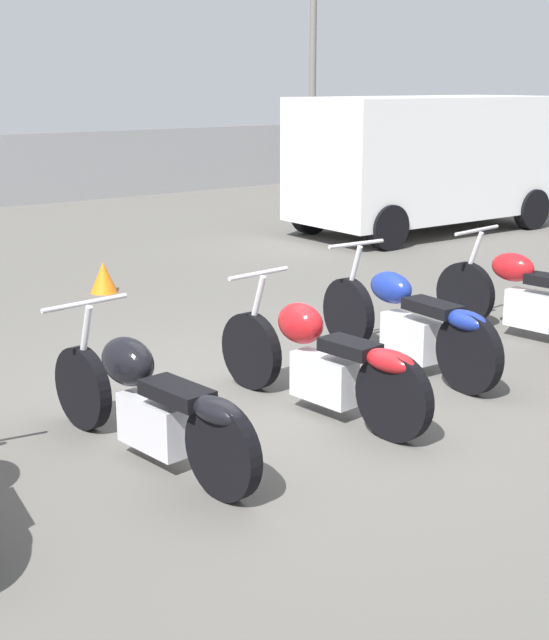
{
  "coord_description": "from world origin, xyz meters",
  "views": [
    {
      "loc": [
        -4.18,
        -5.43,
        2.49
      ],
      "look_at": [
        0.0,
        0.03,
        0.65
      ],
      "focal_mm": 50.0,
      "sensor_mm": 36.0,
      "label": 1
    }
  ],
  "objects_px": {
    "motorcycle_slot_4": "(531,296)",
    "parked_van": "(425,158)",
    "motorcycle_slot_2": "(322,361)",
    "motorcycle_slot_3": "(408,322)",
    "traffic_cone_near": "(104,277)",
    "light_pole_left": "(313,19)",
    "motorcycle_slot_1": "(150,402)"
  },
  "relations": [
    {
      "from": "motorcycle_slot_4",
      "to": "parked_van",
      "type": "relative_size",
      "value": 0.45
    },
    {
      "from": "motorcycle_slot_2",
      "to": "motorcycle_slot_3",
      "type": "distance_m",
      "value": 1.37
    },
    {
      "from": "traffic_cone_near",
      "to": "light_pole_left",
      "type": "bearing_deg",
      "value": 37.8
    },
    {
      "from": "motorcycle_slot_1",
      "to": "traffic_cone_near",
      "type": "distance_m",
      "value": 5.17
    },
    {
      "from": "light_pole_left",
      "to": "motorcycle_slot_4",
      "type": "xyz_separation_m",
      "value": [
        -6.8,
        -11.59,
        -3.47
      ]
    },
    {
      "from": "motorcycle_slot_1",
      "to": "traffic_cone_near",
      "type": "bearing_deg",
      "value": 60.65
    },
    {
      "from": "motorcycle_slot_3",
      "to": "parked_van",
      "type": "bearing_deg",
      "value": 46.26
    },
    {
      "from": "light_pole_left",
      "to": "traffic_cone_near",
      "type": "xyz_separation_m",
      "value": [
        -9.26,
        -7.18,
        -3.71
      ]
    },
    {
      "from": "parked_van",
      "to": "traffic_cone_near",
      "type": "relative_size",
      "value": 12.18
    },
    {
      "from": "motorcycle_slot_1",
      "to": "parked_van",
      "type": "bearing_deg",
      "value": 27.31
    },
    {
      "from": "light_pole_left",
      "to": "motorcycle_slot_2",
      "type": "relative_size",
      "value": 2.97
    },
    {
      "from": "light_pole_left",
      "to": "motorcycle_slot_3",
      "type": "bearing_deg",
      "value": -126.3
    },
    {
      "from": "light_pole_left",
      "to": "traffic_cone_near",
      "type": "relative_size",
      "value": 17.02
    },
    {
      "from": "motorcycle_slot_1",
      "to": "motorcycle_slot_4",
      "type": "relative_size",
      "value": 1.06
    },
    {
      "from": "light_pole_left",
      "to": "traffic_cone_near",
      "type": "bearing_deg",
      "value": -142.2
    },
    {
      "from": "motorcycle_slot_4",
      "to": "parked_van",
      "type": "height_order",
      "value": "parked_van"
    },
    {
      "from": "light_pole_left",
      "to": "motorcycle_slot_4",
      "type": "relative_size",
      "value": 3.11
    },
    {
      "from": "motorcycle_slot_1",
      "to": "motorcycle_slot_2",
      "type": "relative_size",
      "value": 1.02
    },
    {
      "from": "motorcycle_slot_1",
      "to": "motorcycle_slot_2",
      "type": "xyz_separation_m",
      "value": [
        1.5,
        -0.0,
        0.0
      ]
    },
    {
      "from": "light_pole_left",
      "to": "parked_van",
      "type": "distance_m",
      "value": 7.39
    },
    {
      "from": "motorcycle_slot_4",
      "to": "parked_van",
      "type": "distance_m",
      "value": 6.69
    },
    {
      "from": "parked_van",
      "to": "motorcycle_slot_1",
      "type": "bearing_deg",
      "value": -55.42
    },
    {
      "from": "motorcycle_slot_1",
      "to": "parked_van",
      "type": "distance_m",
      "value": 10.24
    },
    {
      "from": "motorcycle_slot_2",
      "to": "motorcycle_slot_4",
      "type": "xyz_separation_m",
      "value": [
        3.0,
        0.33,
        0.01
      ]
    },
    {
      "from": "light_pole_left",
      "to": "traffic_cone_near",
      "type": "distance_m",
      "value": 12.29
    },
    {
      "from": "motorcycle_slot_4",
      "to": "light_pole_left",
      "type": "bearing_deg",
      "value": 52.91
    },
    {
      "from": "motorcycle_slot_2",
      "to": "motorcycle_slot_4",
      "type": "height_order",
      "value": "motorcycle_slot_4"
    },
    {
      "from": "light_pole_left",
      "to": "parked_van",
      "type": "height_order",
      "value": "light_pole_left"
    },
    {
      "from": "traffic_cone_near",
      "to": "motorcycle_slot_4",
      "type": "bearing_deg",
      "value": -60.93
    },
    {
      "from": "motorcycle_slot_3",
      "to": "traffic_cone_near",
      "type": "bearing_deg",
      "value": 103.72
    },
    {
      "from": "motorcycle_slot_2",
      "to": "traffic_cone_near",
      "type": "relative_size",
      "value": 5.73
    },
    {
      "from": "light_pole_left",
      "to": "motorcycle_slot_4",
      "type": "distance_m",
      "value": 13.88
    }
  ]
}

